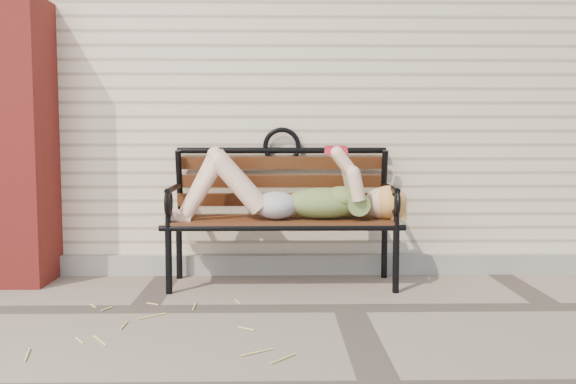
{
  "coord_description": "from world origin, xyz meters",
  "views": [
    {
      "loc": [
        -0.44,
        -3.81,
        1.05
      ],
      "look_at": [
        -0.36,
        0.54,
        0.66
      ],
      "focal_mm": 40.0,
      "sensor_mm": 36.0,
      "label": 1
    }
  ],
  "objects": [
    {
      "name": "straw_scatter",
      "position": [
        -1.78,
        -0.41,
        0.01
      ],
      "size": [
        2.97,
        1.74,
        0.01
      ],
      "color": "#D8CE69",
      "rests_on": "ground"
    },
    {
      "name": "foundation_strip",
      "position": [
        0.0,
        0.97,
        0.07
      ],
      "size": [
        8.0,
        0.1,
        0.15
      ],
      "primitive_type": "cube",
      "color": "#9F9B90",
      "rests_on": "ground"
    },
    {
      "name": "ground",
      "position": [
        0.0,
        0.0,
        0.0
      ],
      "size": [
        80.0,
        80.0,
        0.0
      ],
      "primitive_type": "plane",
      "color": "#7A6A5E",
      "rests_on": "ground"
    },
    {
      "name": "reading_woman",
      "position": [
        -0.38,
        0.58,
        0.66
      ],
      "size": [
        1.62,
        0.37,
        0.51
      ],
      "color": "#0A3747",
      "rests_on": "ground"
    },
    {
      "name": "house_wall",
      "position": [
        0.0,
        3.0,
        1.5
      ],
      "size": [
        8.0,
        4.0,
        3.0
      ],
      "primitive_type": "cube",
      "color": "beige",
      "rests_on": "ground"
    },
    {
      "name": "brick_pillar",
      "position": [
        -2.3,
        0.75,
        1.0
      ],
      "size": [
        0.5,
        0.5,
        2.0
      ],
      "primitive_type": "cube",
      "color": "#A92B26",
      "rests_on": "ground"
    },
    {
      "name": "garden_bench",
      "position": [
        -0.4,
        0.71,
        0.62
      ],
      "size": [
        1.71,
        0.68,
        1.11
      ],
      "color": "black",
      "rests_on": "ground"
    }
  ]
}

